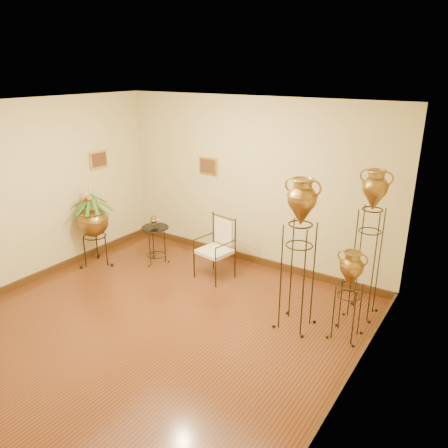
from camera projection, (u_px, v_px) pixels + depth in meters
The scene contains 8 objects.
ground at pixel (153, 327), 5.71m from camera, with size 5.00×5.00×0.00m, color #622F17.
room_shell at pixel (145, 200), 5.13m from camera, with size 5.02×5.02×2.81m.
amphora_tall at pixel (368, 243), 5.69m from camera, with size 0.42×0.42×2.04m.
amphora_mid at pixel (299, 255), 5.42m from camera, with size 0.57×0.57×2.02m.
amphora_short at pixel (349, 295), 5.33m from camera, with size 0.40×0.40×1.19m.
planter_urn at pixel (93, 218), 7.29m from camera, with size 0.86×0.86×1.48m.
armchair at pixel (214, 249), 6.90m from camera, with size 0.64×0.60×0.99m.
side_table at pixel (156, 244), 7.51m from camera, with size 0.54×0.54×0.83m.
Camera 1 is at (3.49, -3.58, 3.22)m, focal length 35.00 mm.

